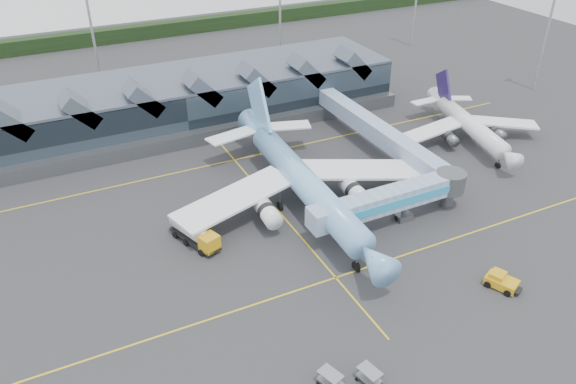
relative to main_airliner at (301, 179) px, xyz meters
name	(u,v)px	position (x,y,z in m)	size (l,w,h in m)	color
ground	(307,244)	(-4.03, -9.84, -4.51)	(260.00, 260.00, 0.00)	#2C2C2F
taxi_stripes	(277,209)	(-4.03, 0.16, -4.51)	(120.00, 60.00, 0.01)	gold
tree_line_far	(130,33)	(-4.03, 100.16, -2.51)	(260.00, 4.00, 4.00)	black
terminal	(173,102)	(-9.09, 37.51, 0.37)	(90.00, 22.25, 12.52)	black
light_masts	(262,28)	(16.97, 52.96, 7.98)	(132.40, 42.56, 22.45)	#96979E
main_airliner	(301,179)	(0.00, 0.00, 0.00)	(41.55, 47.79, 15.35)	#76AEEF
regional_jet	(468,123)	(38.78, 6.43, -1.17)	(27.46, 30.46, 10.52)	white
jet_bridge	(399,197)	(10.74, -10.54, -0.37)	(26.54, 4.58, 6.00)	#78A6C9
fuel_truck	(193,232)	(-18.16, -2.32, -2.72)	(5.22, 9.46, 3.20)	black
pushback_tug	(501,281)	(13.91, -28.50, -3.65)	(3.96, 4.80, 1.93)	gold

